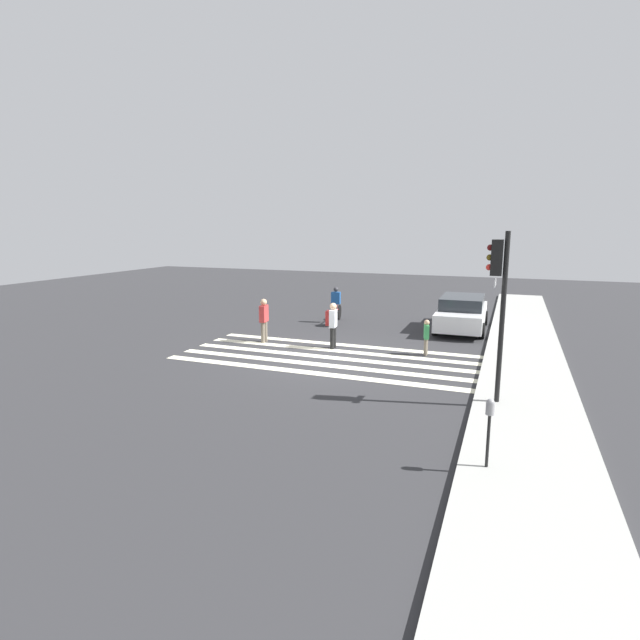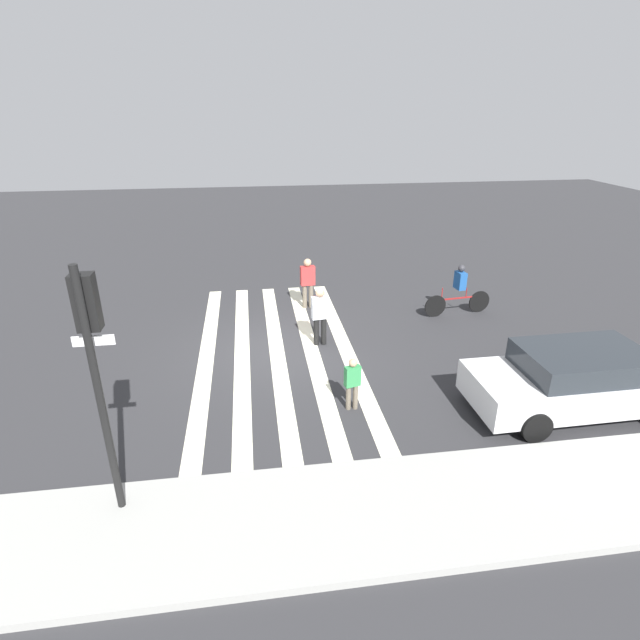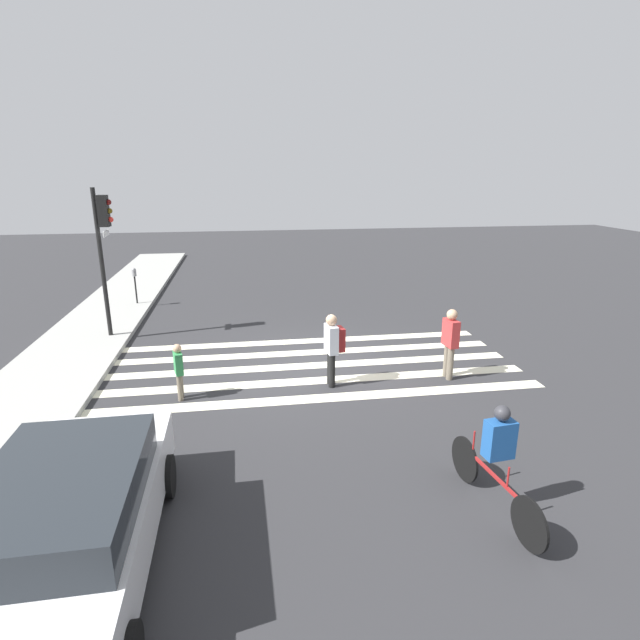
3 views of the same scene
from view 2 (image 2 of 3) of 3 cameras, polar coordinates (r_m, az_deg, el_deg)
ground_plane at (r=13.79m, az=-4.96°, el=-3.48°), size 60.00×60.00×0.00m
sidewalk_curb at (r=8.65m, az=-2.12°, el=-21.99°), size 36.00×2.50×0.14m
crosswalk_stripes at (r=13.79m, az=-4.96°, el=-3.47°), size 4.19×10.00×0.01m
traffic_light at (r=7.95m, az=-24.53°, el=-2.79°), size 0.60×0.50×4.28m
pedestrian_adult_yellow_jacket at (r=16.29m, az=-1.41°, el=4.54°), size 0.49×0.26×1.68m
pedestrian_adult_blue_shirt at (r=10.92m, az=3.72°, el=-6.98°), size 0.37×0.24×1.25m
pedestrian_child_with_backpack at (r=13.72m, az=0.00°, el=0.97°), size 0.49×0.42×1.68m
cyclist_near_curb at (r=16.37m, az=15.62°, el=3.46°), size 2.26×0.42×1.65m
car_parked_dark_suv at (r=12.24m, az=27.49°, el=-6.04°), size 4.77×2.07×1.46m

